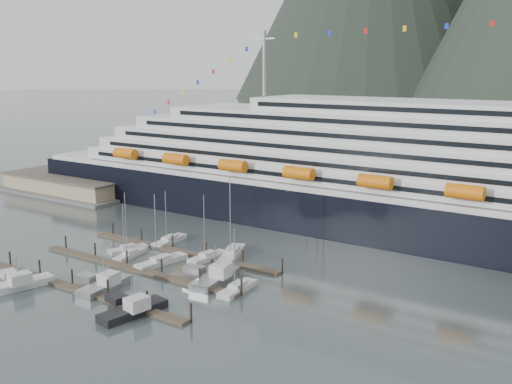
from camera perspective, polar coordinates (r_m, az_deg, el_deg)
ground at (r=110.44m, az=-10.79°, el=-8.23°), size 1600.00×1600.00×0.00m
cruise_ship at (r=137.52m, az=14.83°, el=0.78°), size 210.00×30.40×50.30m
warehouse at (r=189.09m, az=-17.40°, el=0.57°), size 46.00×20.00×5.80m
dock_near at (r=107.60m, az=-16.46°, el=-8.90°), size 48.18×2.28×3.20m
dock_mid at (r=115.68m, az=-11.48°, el=-7.16°), size 48.18×2.28×3.20m
dock_far at (r=124.59m, az=-7.20°, el=-5.62°), size 48.18×2.28×3.20m
sailboat_a at (r=127.15m, az=-12.08°, el=-5.39°), size 5.03×8.49×10.63m
sailboat_b at (r=123.69m, az=-11.93°, el=-5.87°), size 3.64×8.76×13.71m
sailboat_d at (r=118.17m, az=-9.01°, el=-6.59°), size 4.17×11.68×14.49m
sailboat_e at (r=131.59m, az=-8.24°, el=-4.65°), size 3.68×10.20×12.08m
sailboat_f at (r=119.72m, az=-4.59°, el=-6.23°), size 3.63×9.43×13.77m
sailboat_g at (r=121.29m, az=-2.30°, el=-5.95°), size 7.22×12.15×17.36m
sailboat_h at (r=103.22m, az=-1.76°, el=-9.23°), size 3.18×9.26×11.65m
trawler_a at (r=112.26m, az=-21.75°, el=-8.10°), size 9.30×12.28×6.48m
trawler_b at (r=107.01m, az=-14.27°, el=-8.56°), size 8.23×10.79×6.82m
trawler_d at (r=95.97m, az=-11.69°, el=-10.88°), size 8.65×11.62×6.68m
trawler_e at (r=107.31m, az=-3.95°, el=-8.10°), size 9.25×12.12×7.64m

